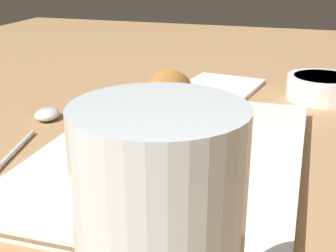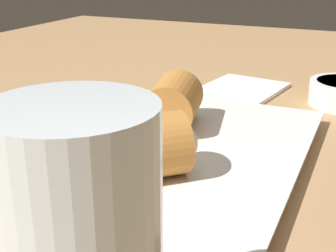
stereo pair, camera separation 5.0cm
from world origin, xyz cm
name	(u,v)px [view 2 (the right image)]	position (x,y,z in cm)	size (l,w,h in cm)	color
table_surface	(167,177)	(0.00, 0.00, 1.00)	(180.00, 140.00, 2.00)	#A87F54
serving_plate	(168,154)	(-1.23, -0.48, 2.76)	(33.56, 23.64, 1.50)	white
roll_front_left	(148,147)	(5.15, 0.62, 6.16)	(9.05, 9.14, 5.32)	#B77533
roll_front_right	(174,101)	(-6.92, -2.32, 6.16)	(8.90, 6.82, 5.32)	#B77533
spoon	(58,115)	(-6.82, -17.50, 2.59)	(17.87, 5.51, 1.31)	silver
napkin	(242,89)	(-27.71, -0.66, 2.30)	(13.62, 12.12, 0.60)	white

